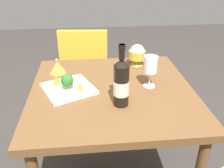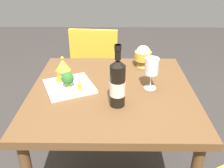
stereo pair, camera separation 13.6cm
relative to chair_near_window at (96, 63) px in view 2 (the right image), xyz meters
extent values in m
cube|color=brown|center=(-0.16, 0.84, 0.18)|extent=(0.89, 0.89, 0.04)
cylinder|color=brown|center=(-0.54, 0.46, -0.18)|extent=(0.05, 0.05, 0.69)
cylinder|color=brown|center=(0.23, 0.46, -0.18)|extent=(0.05, 0.05, 0.69)
cube|color=gold|center=(-0.01, -0.10, -0.09)|extent=(0.43, 0.43, 0.02)
cube|color=gold|center=(0.01, 0.08, 0.12)|extent=(0.40, 0.08, 0.40)
cylinder|color=black|center=(0.14, -0.29, -0.31)|extent=(0.03, 0.03, 0.43)
cylinder|color=black|center=(-0.19, -0.26, -0.31)|extent=(0.03, 0.03, 0.43)
cylinder|color=black|center=(0.18, 0.05, -0.31)|extent=(0.03, 0.03, 0.43)
cylinder|color=black|center=(-0.16, 0.08, -0.31)|extent=(0.03, 0.03, 0.43)
cylinder|color=black|center=(-0.18, 1.01, 0.31)|extent=(0.08, 0.08, 0.21)
cone|color=black|center=(-0.18, 1.01, 0.43)|extent=(0.08, 0.08, 0.03)
cylinder|color=black|center=(-0.18, 1.01, 0.48)|extent=(0.03, 0.03, 0.07)
cylinder|color=black|center=(-0.18, 1.01, 0.50)|extent=(0.03, 0.03, 0.02)
cylinder|color=silver|center=(-0.18, 1.01, 0.30)|extent=(0.08, 0.08, 0.07)
cylinder|color=white|center=(-0.37, 0.83, 0.20)|extent=(0.07, 0.07, 0.00)
cylinder|color=white|center=(-0.37, 0.83, 0.25)|extent=(0.01, 0.01, 0.08)
cylinder|color=white|center=(-0.37, 0.83, 0.34)|extent=(0.08, 0.08, 0.09)
cone|color=gold|center=(-0.35, 0.53, 0.23)|extent=(0.08, 0.08, 0.04)
cylinder|color=gold|center=(-0.35, 0.53, 0.28)|extent=(0.11, 0.11, 0.05)
sphere|color=white|center=(-0.35, 0.53, 0.30)|extent=(0.09, 0.09, 0.09)
cone|color=gold|center=(0.16, 0.60, 0.24)|extent=(0.10, 0.10, 0.07)
sphere|color=gold|center=(0.16, 0.60, 0.29)|extent=(0.02, 0.02, 0.02)
cube|color=white|center=(0.08, 0.83, 0.21)|extent=(0.33, 0.33, 0.02)
cylinder|color=#729E4C|center=(0.08, 0.85, 0.23)|extent=(0.03, 0.03, 0.03)
sphere|color=#2D6B28|center=(0.08, 0.85, 0.27)|extent=(0.07, 0.07, 0.07)
cone|color=orange|center=(0.02, 0.87, 0.25)|extent=(0.03, 0.03, 0.06)
cone|color=orange|center=(0.15, 0.79, 0.25)|extent=(0.04, 0.04, 0.07)
camera|label=1|loc=(-0.03, 2.04, 0.87)|focal=39.91mm
camera|label=2|loc=(-0.17, 2.05, 0.87)|focal=39.91mm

